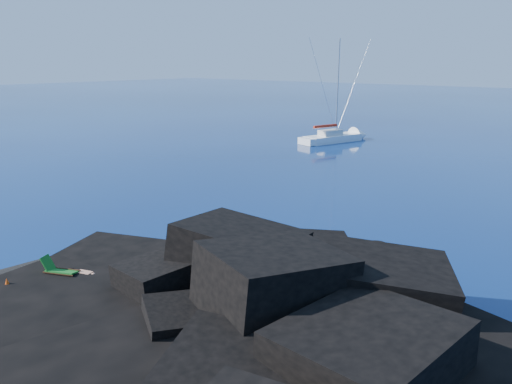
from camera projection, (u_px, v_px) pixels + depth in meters
ground at (7, 273)px, 24.55m from camera, size 400.00×400.00×0.00m
headland at (246, 339)px, 18.75m from camera, size 24.00×24.00×3.60m
beach at (65, 296)px, 22.15m from camera, size 9.08×6.86×0.70m
surf_foam at (152, 268)px, 25.18m from camera, size 10.00×8.00×0.06m
sailboat at (333, 142)px, 64.13m from camera, size 5.77×12.56×12.91m
deck_chair at (61, 267)px, 23.01m from camera, size 1.77×1.34×1.12m
towel at (85, 277)px, 23.22m from camera, size 2.32×1.64×0.06m
sunbather at (84, 274)px, 23.18m from camera, size 2.06×1.13×0.27m
marker_cone at (7, 284)px, 21.93m from camera, size 0.46×0.46×0.55m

